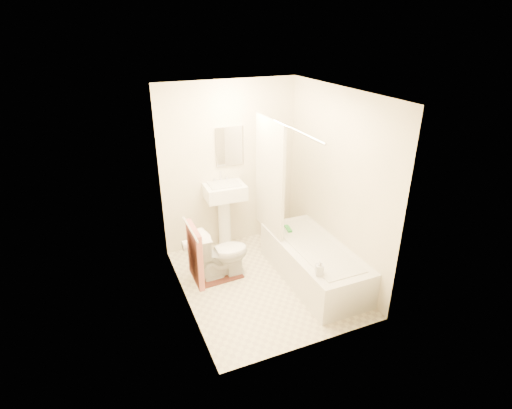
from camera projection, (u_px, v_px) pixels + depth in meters
name	position (u px, v px, depth m)	size (l,w,h in m)	color
floor	(264.00, 282.00, 5.18)	(2.40, 2.40, 0.00)	beige
ceiling	(265.00, 92.00, 4.18)	(2.40, 2.40, 0.00)	white
wall_back	(230.00, 166.00, 5.68)	(2.00, 0.02, 2.40)	beige
wall_left	(180.00, 212.00, 4.32)	(0.02, 2.40, 2.40)	beige
wall_right	(337.00, 185.00, 5.03)	(0.02, 2.40, 2.40)	beige
mirror	(230.00, 146.00, 5.54)	(0.40, 0.03, 0.55)	white
curtain_rod	(285.00, 125.00, 4.53)	(0.03, 0.03, 1.70)	silver
shower_curtain	(270.00, 178.00, 5.19)	(0.04, 0.80, 1.55)	silver
towel_bar	(190.00, 229.00, 4.17)	(0.02, 0.02, 0.60)	silver
towel	(195.00, 255.00, 4.31)	(0.06, 0.45, 0.66)	#CC7266
toilet_paper	(187.00, 245.00, 4.65)	(0.12, 0.12, 0.11)	white
toilet	(222.00, 253.00, 5.17)	(0.39, 0.69, 0.68)	white
sink	(225.00, 213.00, 5.78)	(0.56, 0.45, 1.09)	white
bathtub	(313.00, 262.00, 5.16)	(0.74, 1.69, 0.48)	white
bath_mat	(219.00, 274.00, 5.31)	(0.56, 0.42, 0.02)	#522A1F
soap_bottle	(320.00, 268.00, 4.46)	(0.09, 0.09, 0.19)	white
scrub_brush	(288.00, 229.00, 5.45)	(0.06, 0.19, 0.04)	green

